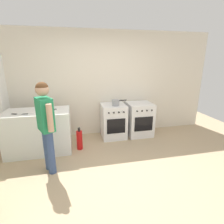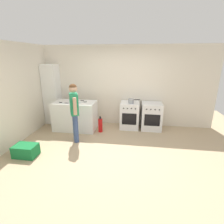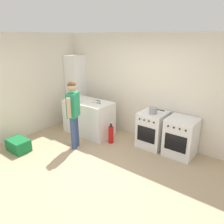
{
  "view_description": "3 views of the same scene",
  "coord_description": "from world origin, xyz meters",
  "px_view_note": "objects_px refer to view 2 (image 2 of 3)",
  "views": [
    {
      "loc": [
        -0.56,
        -2.47,
        1.91
      ],
      "look_at": [
        0.18,
        0.98,
        0.85
      ],
      "focal_mm": 28.0,
      "sensor_mm": 36.0,
      "label": 1
    },
    {
      "loc": [
        0.56,
        -3.79,
        2.23
      ],
      "look_at": [
        -0.08,
        0.6,
        0.82
      ],
      "focal_mm": 28.0,
      "sensor_mm": 36.0,
      "label": 2
    },
    {
      "loc": [
        2.48,
        -2.76,
        2.51
      ],
      "look_at": [
        -0.27,
        0.82,
        0.94
      ],
      "focal_mm": 35.0,
      "sensor_mm": 36.0,
      "label": 3
    }
  ],
  "objects_px": {
    "knife_chef": "(80,101)",
    "knife_carving": "(63,103)",
    "pot": "(131,101)",
    "knife_paring": "(68,103)",
    "oven_right": "(151,116)",
    "person": "(74,108)",
    "larder_cabinet": "(52,95)",
    "fire_extinguisher": "(100,125)",
    "oven_left": "(130,115)",
    "knife_utility": "(83,102)",
    "recycling_crate_lower": "(26,151)"
  },
  "relations": [
    {
      "from": "oven_left",
      "to": "knife_utility",
      "type": "height_order",
      "value": "knife_utility"
    },
    {
      "from": "oven_left",
      "to": "oven_right",
      "type": "xyz_separation_m",
      "value": [
        0.69,
        0.0,
        0.0
      ]
    },
    {
      "from": "oven_left",
      "to": "fire_extinguisher",
      "type": "height_order",
      "value": "oven_left"
    },
    {
      "from": "recycling_crate_lower",
      "to": "knife_utility",
      "type": "bearing_deg",
      "value": 62.66
    },
    {
      "from": "oven_right",
      "to": "fire_extinguisher",
      "type": "distance_m",
      "value": 1.65
    },
    {
      "from": "larder_cabinet",
      "to": "recycling_crate_lower",
      "type": "bearing_deg",
      "value": -81.12
    },
    {
      "from": "knife_carving",
      "to": "recycling_crate_lower",
      "type": "relative_size",
      "value": 0.62
    },
    {
      "from": "knife_paring",
      "to": "recycling_crate_lower",
      "type": "height_order",
      "value": "knife_paring"
    },
    {
      "from": "knife_utility",
      "to": "fire_extinguisher",
      "type": "distance_m",
      "value": 0.88
    },
    {
      "from": "person",
      "to": "oven_right",
      "type": "bearing_deg",
      "value": 29.12
    },
    {
      "from": "pot",
      "to": "fire_extinguisher",
      "type": "relative_size",
      "value": 0.72
    },
    {
      "from": "oven_right",
      "to": "larder_cabinet",
      "type": "distance_m",
      "value": 3.39
    },
    {
      "from": "knife_carving",
      "to": "fire_extinguisher",
      "type": "height_order",
      "value": "knife_carving"
    },
    {
      "from": "recycling_crate_lower",
      "to": "fire_extinguisher",
      "type": "bearing_deg",
      "value": 48.37
    },
    {
      "from": "oven_right",
      "to": "knife_utility",
      "type": "xyz_separation_m",
      "value": [
        -2.11,
        -0.37,
        0.48
      ]
    },
    {
      "from": "knife_utility",
      "to": "recycling_crate_lower",
      "type": "xyz_separation_m",
      "value": [
        -0.89,
        -1.73,
        -0.76
      ]
    },
    {
      "from": "larder_cabinet",
      "to": "knife_carving",
      "type": "bearing_deg",
      "value": -44.37
    },
    {
      "from": "knife_chef",
      "to": "fire_extinguisher",
      "type": "height_order",
      "value": "knife_chef"
    },
    {
      "from": "knife_chef",
      "to": "person",
      "type": "height_order",
      "value": "person"
    },
    {
      "from": "oven_right",
      "to": "recycling_crate_lower",
      "type": "xyz_separation_m",
      "value": [
        -3.0,
        -2.09,
        -0.29
      ]
    },
    {
      "from": "pot",
      "to": "oven_right",
      "type": "bearing_deg",
      "value": 7.64
    },
    {
      "from": "knife_paring",
      "to": "knife_chef",
      "type": "xyz_separation_m",
      "value": [
        0.26,
        0.36,
        -0.0
      ]
    },
    {
      "from": "knife_chef",
      "to": "knife_utility",
      "type": "distance_m",
      "value": 0.23
    },
    {
      "from": "person",
      "to": "fire_extinguisher",
      "type": "xyz_separation_m",
      "value": [
        0.54,
        0.69,
        -0.72
      ]
    },
    {
      "from": "larder_cabinet",
      "to": "person",
      "type": "bearing_deg",
      "value": -45.64
    },
    {
      "from": "knife_carving",
      "to": "recycling_crate_lower",
      "type": "xyz_separation_m",
      "value": [
        -0.32,
        -1.55,
        -0.76
      ]
    },
    {
      "from": "knife_carving",
      "to": "larder_cabinet",
      "type": "relative_size",
      "value": 0.16
    },
    {
      "from": "pot",
      "to": "larder_cabinet",
      "type": "distance_m",
      "value": 2.69
    },
    {
      "from": "recycling_crate_lower",
      "to": "larder_cabinet",
      "type": "height_order",
      "value": "larder_cabinet"
    },
    {
      "from": "knife_chef",
      "to": "knife_utility",
      "type": "relative_size",
      "value": 1.27
    },
    {
      "from": "oven_left",
      "to": "knife_utility",
      "type": "distance_m",
      "value": 1.54
    },
    {
      "from": "oven_right",
      "to": "recycling_crate_lower",
      "type": "relative_size",
      "value": 1.63
    },
    {
      "from": "pot",
      "to": "recycling_crate_lower",
      "type": "height_order",
      "value": "pot"
    },
    {
      "from": "knife_utility",
      "to": "person",
      "type": "relative_size",
      "value": 0.15
    },
    {
      "from": "knife_utility",
      "to": "knife_carving",
      "type": "relative_size",
      "value": 0.76
    },
    {
      "from": "oven_right",
      "to": "larder_cabinet",
      "type": "xyz_separation_m",
      "value": [
        -3.34,
        0.1,
        0.57
      ]
    },
    {
      "from": "person",
      "to": "knife_paring",
      "type": "bearing_deg",
      "value": 125.7
    },
    {
      "from": "pot",
      "to": "recycling_crate_lower",
      "type": "xyz_separation_m",
      "value": [
        -2.34,
        -2.01,
        -0.78
      ]
    },
    {
      "from": "knife_utility",
      "to": "fire_extinguisher",
      "type": "bearing_deg",
      "value": -11.31
    },
    {
      "from": "knife_chef",
      "to": "knife_carving",
      "type": "relative_size",
      "value": 0.97
    },
    {
      "from": "knife_chef",
      "to": "recycling_crate_lower",
      "type": "xyz_separation_m",
      "value": [
        -0.73,
        -1.89,
        -0.76
      ]
    },
    {
      "from": "knife_carving",
      "to": "pot",
      "type": "bearing_deg",
      "value": 12.85
    },
    {
      "from": "knife_carving",
      "to": "person",
      "type": "height_order",
      "value": "person"
    },
    {
      "from": "knife_chef",
      "to": "pot",
      "type": "bearing_deg",
      "value": 4.21
    },
    {
      "from": "knife_utility",
      "to": "person",
      "type": "distance_m",
      "value": 0.8
    },
    {
      "from": "knife_chef",
      "to": "recycling_crate_lower",
      "type": "height_order",
      "value": "knife_chef"
    },
    {
      "from": "knife_paring",
      "to": "oven_right",
      "type": "bearing_deg",
      "value": 12.66
    },
    {
      "from": "knife_paring",
      "to": "knife_utility",
      "type": "distance_m",
      "value": 0.47
    },
    {
      "from": "fire_extinguisher",
      "to": "larder_cabinet",
      "type": "xyz_separation_m",
      "value": [
        -1.78,
        0.58,
        0.78
      ]
    },
    {
      "from": "knife_carving",
      "to": "person",
      "type": "relative_size",
      "value": 0.2
    }
  ]
}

